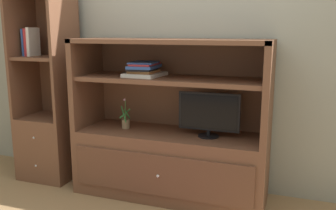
# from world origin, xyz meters

# --- Properties ---
(painted_rear_wall) EXTENTS (6.00, 0.10, 2.80)m
(painted_rear_wall) POSITION_xyz_m (0.00, 0.75, 1.40)
(painted_rear_wall) COLOR gray
(painted_rear_wall) RESTS_ON ground_plane
(media_console) EXTENTS (1.65, 0.57, 1.36)m
(media_console) POSITION_xyz_m (0.00, 0.41, 0.44)
(media_console) COLOR brown
(media_console) RESTS_ON ground_plane
(tv_monitor) EXTENTS (0.51, 0.17, 0.37)m
(tv_monitor) POSITION_xyz_m (0.34, 0.39, 0.76)
(tv_monitor) COLOR black
(tv_monitor) RESTS_ON media_console
(potted_plant) EXTENTS (0.09, 0.10, 0.27)m
(potted_plant) POSITION_xyz_m (-0.42, 0.40, 0.62)
(potted_plant) COLOR #8C7251
(potted_plant) RESTS_ON media_console
(magazine_stack) EXTENTS (0.31, 0.36, 0.12)m
(magazine_stack) POSITION_xyz_m (-0.23, 0.40, 1.10)
(magazine_stack) COLOR silver
(magazine_stack) RESTS_ON media_console
(bookshelf_tall) EXTENTS (0.51, 0.46, 1.86)m
(bookshelf_tall) POSITION_xyz_m (-1.25, 0.41, 0.59)
(bookshelf_tall) COLOR brown
(bookshelf_tall) RESTS_ON ground_plane
(upright_book_row) EXTENTS (0.10, 0.16, 0.27)m
(upright_book_row) POSITION_xyz_m (-1.40, 0.40, 1.32)
(upright_book_row) COLOR #2D519E
(upright_book_row) RESTS_ON bookshelf_tall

